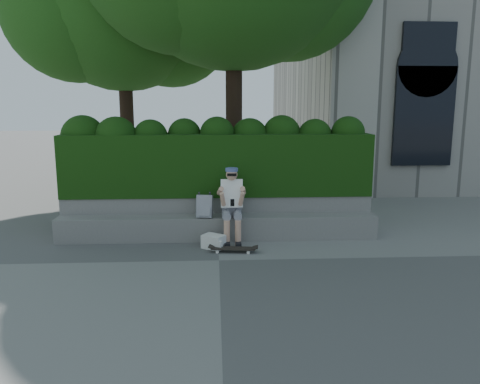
{
  "coord_description": "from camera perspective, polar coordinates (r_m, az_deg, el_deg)",
  "views": [
    {
      "loc": [
        -0.06,
        -7.32,
        2.51
      ],
      "look_at": [
        0.4,
        1.0,
        0.95
      ],
      "focal_mm": 35.0,
      "sensor_mm": 36.0,
      "label": 1
    }
  ],
  "objects": [
    {
      "name": "hedge",
      "position": [
        9.35,
        -2.77,
        3.46
      ],
      "size": [
        6.0,
        1.0,
        1.2
      ],
      "primitive_type": "cube",
      "color": "black",
      "rests_on": "planter_wall"
    },
    {
      "name": "bench_ledge",
      "position": [
        8.87,
        -2.68,
        -4.34
      ],
      "size": [
        6.0,
        0.45,
        0.45
      ],
      "primitive_type": "cube",
      "color": "gray",
      "rests_on": "ground"
    },
    {
      "name": "backpack_ground",
      "position": [
        8.35,
        -3.24,
        -6.05
      ],
      "size": [
        0.46,
        0.43,
        0.24
      ],
      "primitive_type": "cube",
      "rotation": [
        0.0,
        0.0,
        -0.61
      ],
      "color": "white",
      "rests_on": "ground"
    },
    {
      "name": "ground",
      "position": [
        7.74,
        -2.58,
        -8.33
      ],
      "size": [
        80.0,
        80.0,
        0.0
      ],
      "primitive_type": "plane",
      "color": "slate",
      "rests_on": "ground"
    },
    {
      "name": "person",
      "position": [
        8.58,
        -1.01,
        -1.22
      ],
      "size": [
        0.4,
        0.76,
        1.38
      ],
      "color": "gray",
      "rests_on": "ground"
    },
    {
      "name": "backpack_plaid",
      "position": [
        8.68,
        -4.34,
        -1.74
      ],
      "size": [
        0.31,
        0.19,
        0.42
      ],
      "primitive_type": "cube",
      "rotation": [
        0.0,
        0.0,
        -0.15
      ],
      "color": "#B7B7BC",
      "rests_on": "bench_ledge"
    },
    {
      "name": "planter_wall",
      "position": [
        9.3,
        -2.71,
        -2.69
      ],
      "size": [
        6.0,
        0.5,
        0.75
      ],
      "primitive_type": "cube",
      "color": "gray",
      "rests_on": "ground"
    },
    {
      "name": "skateboard",
      "position": [
        8.12,
        -0.83,
        -6.91
      ],
      "size": [
        0.78,
        0.28,
        0.08
      ],
      "rotation": [
        0.0,
        0.0,
        -0.13
      ],
      "color": "black",
      "rests_on": "ground"
    }
  ]
}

